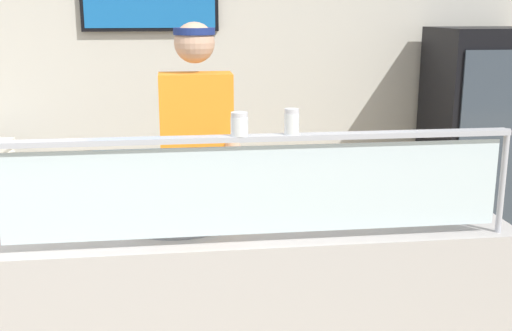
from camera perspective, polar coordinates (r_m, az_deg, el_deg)
The scene contains 9 objects.
shop_rear_unit at distance 4.79m, azimuth -3.92°, elevation 8.34°, with size 6.55×0.13×2.70m.
serving_counter at distance 2.91m, azimuth -0.62°, elevation -13.62°, with size 2.15×0.74×0.95m, color #BCB7B2.
sneeze_guard at distance 2.35m, azimuth 0.24°, elevation -0.88°, with size 1.97×0.06×0.42m.
pizza_tray at distance 2.69m, azimuth -7.06°, elevation -4.68°, with size 0.46×0.46×0.04m.
pizza_server at distance 2.67m, azimuth -7.39°, elevation -4.37°, with size 0.07×0.28×0.01m, color #ADAFB7.
parmesan_shaker at distance 2.30m, azimuth -1.51°, elevation 3.63°, with size 0.06×0.06×0.09m.
pepper_flake_shaker at distance 2.33m, azimuth 3.22°, elevation 3.83°, with size 0.06×0.06×0.10m.
worker_figure at distance 3.40m, azimuth -5.24°, elevation -0.03°, with size 0.41×0.50×1.76m.
drink_fridge at distance 4.96m, azimuth 19.51°, elevation 1.80°, with size 0.73×0.65×1.70m.
Camera 1 is at (0.77, -2.19, 1.82)m, focal length 44.32 mm.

